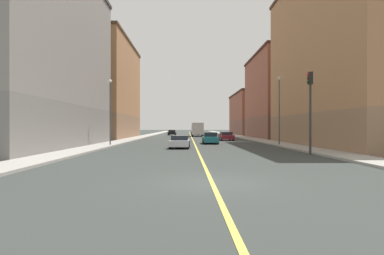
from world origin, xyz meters
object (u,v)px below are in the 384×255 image
object	(u,v)px
building_left_near	(351,55)
building_right_midblock	(101,90)
car_teal	(210,138)
box_truck	(197,129)
car_silver	(180,142)
street_lamp_right_near	(110,105)
street_lamp_left_near	(279,103)
building_left_far	(256,114)
car_black	(172,133)
building_right_corner	(25,53)
traffic_light_left_near	(310,101)
car_blue	(195,133)
car_maroon	(226,136)
building_left_mid	(284,96)

from	to	relation	value
building_left_near	building_right_midblock	bearing A→B (deg)	143.41
car_teal	box_truck	size ratio (longest dim) A/B	0.57
car_teal	car_silver	xyz separation A→B (m)	(-3.47, -7.69, -0.06)
car_silver	street_lamp_right_near	bearing A→B (deg)	156.20
building_left_near	car_teal	size ratio (longest dim) A/B	5.55
building_left_near	street_lamp_left_near	distance (m)	8.85
building_left_far	car_black	bearing A→B (deg)	-177.74
building_right_corner	box_truck	size ratio (longest dim) A/B	3.15
building_left_far	car_black	world-z (taller)	building_left_far
traffic_light_left_near	car_blue	distance (m)	55.49
building_right_corner	car_blue	bearing A→B (deg)	69.87
car_black	car_maroon	bearing A→B (deg)	-72.98
car_maroon	street_lamp_left_near	bearing A→B (deg)	-72.20
building_right_corner	car_black	world-z (taller)	building_right_corner
building_left_near	box_truck	distance (m)	38.04
traffic_light_left_near	car_silver	bearing A→B (deg)	141.80
building_left_near	traffic_light_left_near	bearing A→B (deg)	-129.30
car_blue	box_truck	world-z (taller)	box_truck
building_left_near	car_silver	size ratio (longest dim) A/B	5.53
building_left_near	building_left_far	bearing A→B (deg)	90.00
building_left_far	car_teal	size ratio (longest dim) A/B	4.82
car_maroon	car_blue	bearing A→B (deg)	96.82
building_left_mid	building_left_far	xyz separation A→B (m)	(-0.00, 22.69, -2.22)
traffic_light_left_near	car_teal	xyz separation A→B (m)	(-6.11, 15.23, -3.23)
traffic_light_left_near	street_lamp_right_near	distance (m)	20.16
street_lamp_right_near	car_teal	xyz separation A→B (m)	(10.90, 4.41, -3.68)
building_left_near	street_lamp_right_near	xyz separation A→B (m)	(-25.27, 0.73, -5.21)
building_right_corner	traffic_light_left_near	xyz separation A→B (m)	(24.25, -7.43, -5.14)
building_left_far	car_black	size ratio (longest dim) A/B	5.32
building_left_mid	car_blue	bearing A→B (deg)	124.39
building_right_corner	building_right_midblock	size ratio (longest dim) A/B	1.06
building_left_mid	traffic_light_left_near	size ratio (longest dim) A/B	3.12
building_left_mid	building_right_midblock	bearing A→B (deg)	177.74
building_left_far	car_maroon	size ratio (longest dim) A/B	5.16
street_lamp_left_near	car_teal	distance (m)	9.11
street_lamp_right_near	car_maroon	xyz separation A→B (m)	(13.89, 13.17, -3.70)
car_blue	car_black	distance (m)	5.73
building_right_corner	building_right_midblock	bearing A→B (deg)	90.00
street_lamp_left_near	building_left_near	bearing A→B (deg)	-7.96
building_right_midblock	car_teal	xyz separation A→B (m)	(18.14, -18.99, -7.98)
street_lamp_left_near	car_silver	distance (m)	11.86
building_left_far	car_teal	xyz separation A→B (m)	(-14.37, -40.40, -4.53)
street_lamp_right_near	box_truck	size ratio (longest dim) A/B	0.89
car_teal	building_left_near	bearing A→B (deg)	-19.70
building_right_midblock	box_truck	distance (m)	21.37
traffic_light_left_near	car_black	distance (m)	56.32
building_right_midblock	building_left_mid	bearing A→B (deg)	-2.26
car_teal	car_black	bearing A→B (deg)	99.25
building_left_near	box_truck	xyz separation A→B (m)	(-14.96, 34.05, -8.01)
building_left_mid	street_lamp_right_near	xyz separation A→B (m)	(-25.27, -22.12, -3.07)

